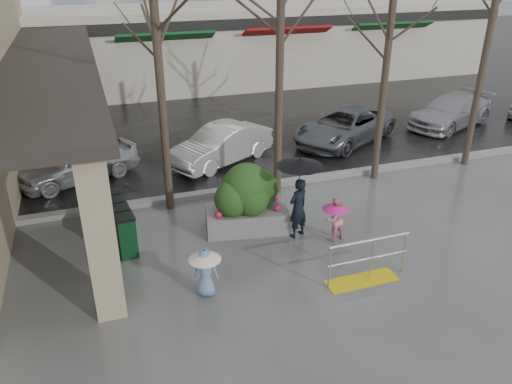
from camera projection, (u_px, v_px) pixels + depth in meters
ground at (285, 262)px, 11.46m from camera, size 120.00×120.00×0.00m
street_asphalt at (149, 72)px, 30.24m from camera, size 120.00×36.00×0.01m
curb at (235, 190)px, 14.84m from camera, size 120.00×0.30×0.15m
canopy_slab at (46, 55)px, 15.32m from camera, size 2.80×18.00×0.25m
pillar_front at (100, 235)px, 9.13m from camera, size 0.55×0.55×3.50m
pillar_back at (87, 129)px, 14.68m from camera, size 0.55×0.55×3.50m
storefront_row at (194, 46)px, 26.52m from camera, size 34.00×6.74×4.00m
handrail at (365, 266)px, 10.67m from camera, size 1.90×0.50×1.03m
tree_west at (155, 16)px, 11.76m from camera, size 3.20×3.20×6.80m
tree_midwest at (281, 6)px, 12.64m from camera, size 3.20×3.20×7.00m
tree_mideast at (392, 16)px, 13.77m from camera, size 3.20×3.20×6.50m
woman at (299, 189)px, 12.02m from camera, size 1.14×1.14×2.11m
child_pink at (335, 216)px, 12.13m from camera, size 0.66×0.66×1.13m
child_blue at (205, 267)px, 10.12m from camera, size 0.67×0.67×1.08m
planter at (247, 199)px, 12.52m from camera, size 2.22×1.39×1.80m
news_boxes at (120, 222)px, 12.09m from camera, size 0.64×1.93×1.06m
car_a at (78, 161)px, 15.41m from camera, size 3.99×2.82×1.26m
car_b at (221, 145)px, 16.75m from camera, size 3.99×3.01×1.26m
car_c at (345, 126)px, 18.59m from camera, size 4.98×3.98×1.26m
car_d at (451, 111)px, 20.41m from camera, size 4.69×3.22×1.26m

